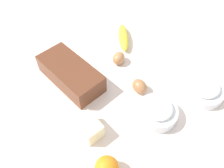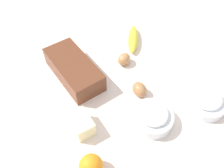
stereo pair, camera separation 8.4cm
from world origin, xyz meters
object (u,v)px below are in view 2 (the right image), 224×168
at_px(butter_block, 81,124).
at_px(egg_beside_bowl, 140,89).
at_px(loaf_pan, 74,69).
at_px(sugar_bowl, 206,101).
at_px(banana, 133,39).
at_px(orange_fruit, 91,166).
at_px(flour_bowl, 152,117).
at_px(egg_near_butter, 124,59).

relative_size(butter_block, egg_beside_bowl, 1.38).
height_order(loaf_pan, sugar_bowl, loaf_pan).
relative_size(loaf_pan, butter_block, 3.30).
bearing_deg(banana, sugar_bowl, -171.92).
xyz_separation_m(orange_fruit, butter_block, (0.15, -0.03, -0.01)).
height_order(loaf_pan, flour_bowl, loaf_pan).
bearing_deg(orange_fruit, butter_block, -10.23).
height_order(orange_fruit, butter_block, orange_fruit).
height_order(egg_near_butter, egg_beside_bowl, egg_beside_bowl).
height_order(banana, butter_block, butter_block).
relative_size(sugar_bowl, egg_beside_bowl, 2.37).
bearing_deg(egg_near_butter, flour_bowl, 170.85).
distance_m(loaf_pan, egg_beside_bowl, 0.28).
xyz_separation_m(egg_near_butter, egg_beside_bowl, (-0.17, 0.02, 0.00)).
bearing_deg(banana, egg_near_butter, 135.69).
bearing_deg(sugar_bowl, orange_fruit, 94.95).
height_order(butter_block, egg_near_butter, butter_block).
distance_m(sugar_bowl, banana, 0.44).
xyz_separation_m(banana, orange_fruit, (-0.47, 0.41, 0.02)).
xyz_separation_m(banana, egg_beside_bowl, (-0.28, 0.13, 0.01)).
height_order(orange_fruit, egg_near_butter, orange_fruit).
relative_size(banana, orange_fruit, 2.59).
distance_m(banana, orange_fruit, 0.63).
bearing_deg(loaf_pan, butter_block, 156.44).
bearing_deg(butter_block, sugar_bowl, -103.58).
distance_m(sugar_bowl, orange_fruit, 0.47).
xyz_separation_m(flour_bowl, orange_fruit, (-0.07, 0.26, 0.00)).
bearing_deg(egg_beside_bowl, orange_fruit, 124.61).
relative_size(sugar_bowl, butter_block, 1.72).
xyz_separation_m(orange_fruit, egg_beside_bowl, (0.19, -0.28, -0.01)).
distance_m(flour_bowl, egg_near_butter, 0.30).
relative_size(loaf_pan, flour_bowl, 2.05).
xyz_separation_m(butter_block, egg_near_butter, (0.22, -0.28, -0.00)).
height_order(banana, egg_beside_bowl, egg_beside_bowl).
distance_m(orange_fruit, egg_beside_bowl, 0.34).
height_order(banana, orange_fruit, orange_fruit).
bearing_deg(banana, loaf_pan, 104.21).
bearing_deg(loaf_pan, banana, -85.04).
relative_size(loaf_pan, egg_near_butter, 4.71).
bearing_deg(sugar_bowl, egg_near_butter, 26.84).
xyz_separation_m(orange_fruit, egg_near_butter, (0.37, -0.31, -0.01)).
xyz_separation_m(sugar_bowl, butter_block, (0.11, 0.44, 0.00)).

